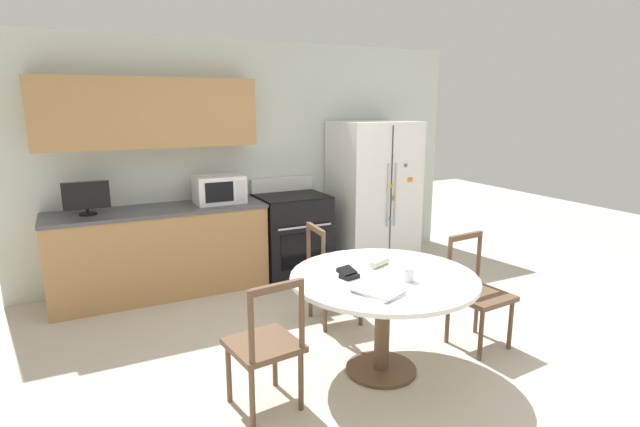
% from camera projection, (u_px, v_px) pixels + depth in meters
% --- Properties ---
extents(ground_plane, '(14.00, 14.00, 0.00)m').
position_uv_depth(ground_plane, '(377.00, 370.00, 3.71)').
color(ground_plane, beige).
extents(back_wall, '(5.20, 0.44, 2.60)m').
position_uv_depth(back_wall, '(228.00, 148.00, 5.52)').
color(back_wall, silver).
rests_on(back_wall, ground_plane).
extents(kitchen_counter, '(2.13, 0.64, 0.90)m').
position_uv_depth(kitchen_counter, '(161.00, 251.00, 5.10)').
color(kitchen_counter, '#AD7F4C').
rests_on(kitchen_counter, ground_plane).
extents(refrigerator, '(0.93, 0.78, 1.72)m').
position_uv_depth(refrigerator, '(373.00, 193.00, 6.04)').
color(refrigerator, white).
rests_on(refrigerator, ground_plane).
extents(oven_range, '(0.76, 0.68, 1.08)m').
position_uv_depth(oven_range, '(292.00, 234.00, 5.71)').
color(oven_range, black).
rests_on(oven_range, ground_plane).
extents(microwave, '(0.50, 0.35, 0.29)m').
position_uv_depth(microwave, '(219.00, 189.00, 5.25)').
color(microwave, white).
rests_on(microwave, kitchen_counter).
extents(countertop_tv, '(0.41, 0.16, 0.32)m').
position_uv_depth(countertop_tv, '(86.00, 197.00, 4.68)').
color(countertop_tv, black).
rests_on(countertop_tv, kitchen_counter).
extents(dining_table, '(1.33, 1.33, 0.74)m').
position_uv_depth(dining_table, '(383.00, 292.00, 3.56)').
color(dining_table, white).
rests_on(dining_table, ground_plane).
extents(dining_chair_far, '(0.45, 0.45, 0.90)m').
position_uv_depth(dining_chair_far, '(332.00, 276.00, 4.43)').
color(dining_chair_far, brown).
rests_on(dining_chair_far, ground_plane).
extents(dining_chair_right, '(0.45, 0.45, 0.90)m').
position_uv_depth(dining_chair_right, '(478.00, 294.00, 4.01)').
color(dining_chair_right, brown).
rests_on(dining_chair_right, ground_plane).
extents(dining_chair_left, '(0.47, 0.47, 0.90)m').
position_uv_depth(dining_chair_left, '(266.00, 346.00, 3.15)').
color(dining_chair_left, brown).
rests_on(dining_chair_left, ground_plane).
extents(candle_glass, '(0.08, 0.08, 0.09)m').
position_uv_depth(candle_glass, '(409.00, 275.00, 3.42)').
color(candle_glass, silver).
rests_on(candle_glass, dining_table).
extents(folded_napkin, '(0.20, 0.12, 0.05)m').
position_uv_depth(folded_napkin, '(380.00, 263.00, 3.73)').
color(folded_napkin, beige).
rests_on(folded_napkin, dining_table).
extents(wallet, '(0.15, 0.15, 0.07)m').
position_uv_depth(wallet, '(348.00, 274.00, 3.49)').
color(wallet, black).
rests_on(wallet, dining_table).
extents(mail_stack, '(0.32, 0.36, 0.02)m').
position_uv_depth(mail_stack, '(378.00, 291.00, 3.20)').
color(mail_stack, white).
rests_on(mail_stack, dining_table).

